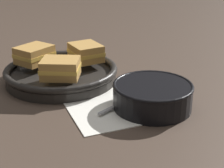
{
  "coord_description": "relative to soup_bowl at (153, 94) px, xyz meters",
  "views": [
    {
      "loc": [
        -0.15,
        -0.72,
        0.35
      ],
      "look_at": [
        0.01,
        0.03,
        0.03
      ],
      "focal_mm": 55.0,
      "sensor_mm": 36.0,
      "label": 1
    }
  ],
  "objects": [
    {
      "name": "sandwich_far_left",
      "position": [
        -0.25,
        0.25,
        0.03
      ],
      "size": [
        0.12,
        0.12,
        0.05
      ],
      "rotation": [
        0.0,
        0.0,
        10.16
      ],
      "color": "#C18E47",
      "rests_on": "skillet"
    },
    {
      "name": "sandwich_near_right",
      "position": [
        -0.11,
        0.24,
        0.03
      ],
      "size": [
        0.1,
        0.11,
        0.05
      ],
      "rotation": [
        0.0,
        0.0,
        8.15
      ],
      "color": "#C18E47",
      "rests_on": "skillet"
    },
    {
      "name": "sandwich_near_left",
      "position": [
        -0.19,
        0.13,
        0.03
      ],
      "size": [
        0.11,
        0.1,
        0.05
      ],
      "rotation": [
        0.0,
        0.0,
        6.01
      ],
      "color": "#C18E47",
      "rests_on": "skillet"
    },
    {
      "name": "spoon",
      "position": [
        -0.03,
        0.05,
        -0.03
      ],
      "size": [
        0.15,
        0.11,
        0.01
      ],
      "rotation": [
        0.0,
        0.0,
        0.61
      ],
      "color": "#9E9EA3",
      "rests_on": "napkin"
    },
    {
      "name": "soup_bowl",
      "position": [
        0.0,
        0.0,
        0.0
      ],
      "size": [
        0.18,
        0.18,
        0.06
      ],
      "color": "black",
      "rests_on": "ground_plane"
    },
    {
      "name": "ground_plane",
      "position": [
        -0.09,
        0.06,
        -0.03
      ],
      "size": [
        4.0,
        4.0,
        0.0
      ],
      "primitive_type": "plane",
      "color": "#47382D"
    },
    {
      "name": "skillet",
      "position": [
        -0.19,
        0.21,
        -0.01
      ],
      "size": [
        0.3,
        0.3,
        0.04
      ],
      "color": "black",
      "rests_on": "ground_plane"
    },
    {
      "name": "napkin",
      "position": [
        -0.07,
        0.03,
        -0.03
      ],
      "size": [
        0.27,
        0.24,
        0.0
      ],
      "color": "white",
      "rests_on": "ground_plane"
    }
  ]
}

